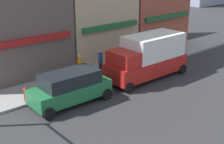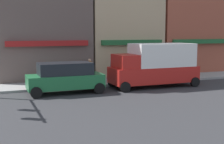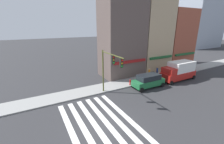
{
  "view_description": "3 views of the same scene",
  "coord_description": "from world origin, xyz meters",
  "px_view_note": "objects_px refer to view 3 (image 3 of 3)",
  "views": [
    {
      "loc": [
        0.72,
        -9.37,
        7.96
      ],
      "look_at": [
        12.75,
        4.7,
        1.2
      ],
      "focal_mm": 50.0,
      "sensor_mm": 36.0,
      "label": 1
    },
    {
      "loc": [
        5.16,
        -14.35,
        3.83
      ],
      "look_at": [
        12.75,
        4.7,
        1.2
      ],
      "focal_mm": 50.0,
      "sensor_mm": 36.0,
      "label": 2
    },
    {
      "loc": [
        -4.75,
        -10.41,
        8.7
      ],
      "look_at": [
        3.22,
        4.0,
        3.5
      ],
      "focal_mm": 24.0,
      "sensor_mm": 36.0,
      "label": 3
    }
  ],
  "objects_px": {
    "box_truck_red": "(179,71)",
    "pedestrian_green_top": "(179,67)",
    "traffic_signal": "(110,65)",
    "suv_green": "(148,81)",
    "fire_hydrant": "(130,82)",
    "pedestrian_blue_shirt": "(157,72)",
    "pedestrian_orange_vest": "(149,73)"
  },
  "relations": [
    {
      "from": "traffic_signal",
      "to": "pedestrian_orange_vest",
      "type": "relative_size",
      "value": 3.23
    },
    {
      "from": "traffic_signal",
      "to": "box_truck_red",
      "type": "distance_m",
      "value": 13.05
    },
    {
      "from": "pedestrian_blue_shirt",
      "to": "pedestrian_green_top",
      "type": "xyz_separation_m",
      "value": [
        5.55,
        -0.01,
        0.0
      ]
    },
    {
      "from": "pedestrian_blue_shirt",
      "to": "fire_hydrant",
      "type": "relative_size",
      "value": 2.1
    },
    {
      "from": "suv_green",
      "to": "box_truck_red",
      "type": "xyz_separation_m",
      "value": [
        6.41,
        -0.0,
        0.56
      ]
    },
    {
      "from": "traffic_signal",
      "to": "box_truck_red",
      "type": "relative_size",
      "value": 0.92
    },
    {
      "from": "pedestrian_orange_vest",
      "to": "pedestrian_green_top",
      "type": "height_order",
      "value": "same"
    },
    {
      "from": "fire_hydrant",
      "to": "box_truck_red",
      "type": "bearing_deg",
      "value": -11.46
    },
    {
      "from": "pedestrian_orange_vest",
      "to": "fire_hydrant",
      "type": "relative_size",
      "value": 2.1
    },
    {
      "from": "suv_green",
      "to": "box_truck_red",
      "type": "bearing_deg",
      "value": 0.55
    },
    {
      "from": "suv_green",
      "to": "pedestrian_green_top",
      "type": "height_order",
      "value": "suv_green"
    },
    {
      "from": "suv_green",
      "to": "pedestrian_blue_shirt",
      "type": "xyz_separation_m",
      "value": [
        4.19,
        2.47,
        0.04
      ]
    },
    {
      "from": "pedestrian_orange_vest",
      "to": "pedestrian_blue_shirt",
      "type": "bearing_deg",
      "value": -104.44
    },
    {
      "from": "pedestrian_orange_vest",
      "to": "fire_hydrant",
      "type": "height_order",
      "value": "pedestrian_orange_vest"
    },
    {
      "from": "traffic_signal",
      "to": "suv_green",
      "type": "height_order",
      "value": "traffic_signal"
    },
    {
      "from": "pedestrian_green_top",
      "to": "fire_hydrant",
      "type": "relative_size",
      "value": 2.1
    },
    {
      "from": "pedestrian_orange_vest",
      "to": "pedestrian_green_top",
      "type": "bearing_deg",
      "value": -104.94
    },
    {
      "from": "suv_green",
      "to": "pedestrian_green_top",
      "type": "bearing_deg",
      "value": 14.72
    },
    {
      "from": "pedestrian_blue_shirt",
      "to": "fire_hydrant",
      "type": "xyz_separation_m",
      "value": [
        -6.17,
        -0.77,
        -0.46
      ]
    },
    {
      "from": "traffic_signal",
      "to": "suv_green",
      "type": "xyz_separation_m",
      "value": [
        6.38,
        0.15,
        -3.14
      ]
    },
    {
      "from": "pedestrian_blue_shirt",
      "to": "pedestrian_orange_vest",
      "type": "bearing_deg",
      "value": -165.03
    },
    {
      "from": "box_truck_red",
      "to": "pedestrian_orange_vest",
      "type": "bearing_deg",
      "value": 148.53
    },
    {
      "from": "box_truck_red",
      "to": "pedestrian_green_top",
      "type": "relative_size",
      "value": 3.51
    },
    {
      "from": "pedestrian_blue_shirt",
      "to": "pedestrian_green_top",
      "type": "bearing_deg",
      "value": 14.32
    },
    {
      "from": "pedestrian_green_top",
      "to": "traffic_signal",
      "type": "bearing_deg",
      "value": 98.22
    },
    {
      "from": "suv_green",
      "to": "fire_hydrant",
      "type": "height_order",
      "value": "suv_green"
    },
    {
      "from": "pedestrian_orange_vest",
      "to": "pedestrian_green_top",
      "type": "xyz_separation_m",
      "value": [
        7.35,
        0.01,
        0.0
      ]
    },
    {
      "from": "pedestrian_orange_vest",
      "to": "traffic_signal",
      "type": "bearing_deg",
      "value": 91.59
    },
    {
      "from": "traffic_signal",
      "to": "pedestrian_green_top",
      "type": "bearing_deg",
      "value": 9.21
    },
    {
      "from": "box_truck_red",
      "to": "fire_hydrant",
      "type": "distance_m",
      "value": 8.62
    },
    {
      "from": "suv_green",
      "to": "pedestrian_orange_vest",
      "type": "distance_m",
      "value": 3.42
    },
    {
      "from": "box_truck_red",
      "to": "pedestrian_green_top",
      "type": "height_order",
      "value": "box_truck_red"
    }
  ]
}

